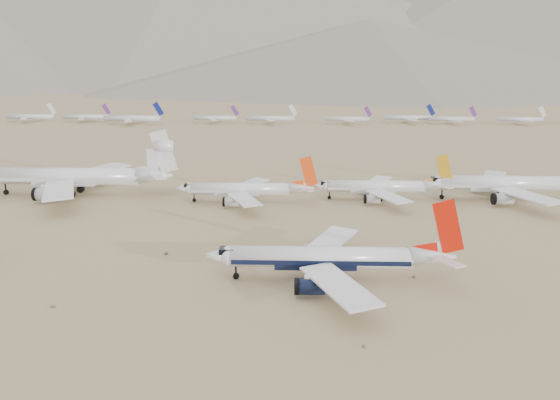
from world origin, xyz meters
The scene contains 10 objects.
ground centered at (0.00, 0.00, 0.00)m, with size 7000.00×7000.00×0.00m, color #927955.
main_airliner centered at (7.10, -0.23, 4.77)m, with size 49.20×48.06×17.36m.
row2_navy_widebody centered at (68.76, 71.62, 5.29)m, with size 53.31×52.13×18.96m.
row2_gold_tail centered at (27.54, 70.24, 4.27)m, with size 42.87×41.93×15.26m.
row2_orange_tail centered at (-16.42, 64.98, 4.28)m, with size 42.75×41.82×15.25m.
row2_white_trijet centered at (-73.46, 73.21, 6.54)m, with size 63.75×62.30×22.59m.
distant_storage_row centered at (66.10, 315.33, 4.34)m, with size 661.73×54.88×14.74m.
mountain_range centered at (70.18, 1648.01, 190.32)m, with size 7354.00×3024.00×470.00m.
foothills centered at (526.68, 1100.00, 67.15)m, with size 4637.50×1395.00×155.00m.
desert_scrub centered at (-20.73, -21.89, 0.28)m, with size 233.60×121.67×0.63m.
Camera 1 is at (0.13, -105.05, 42.45)m, focal length 35.00 mm.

